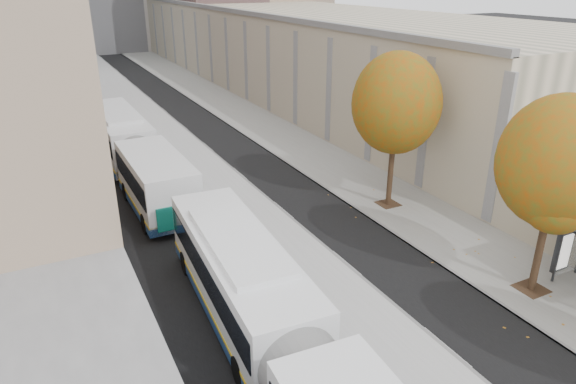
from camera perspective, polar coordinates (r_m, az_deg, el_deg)
bus_platform at (r=35.58m, az=-11.82°, el=4.11°), size 4.25×150.00×0.15m
sidewalk at (r=38.31m, az=-0.22°, el=5.90°), size 4.75×150.00×0.08m
building_tan at (r=68.09m, az=-2.85°, el=16.78°), size 18.00×92.00×8.00m
tree_c at (r=20.18m, az=27.85°, el=2.90°), size 4.20×4.20×7.28m
tree_d at (r=26.03m, az=11.94°, el=9.59°), size 4.40×4.40×7.60m
bus_near at (r=15.25m, az=-0.50°, el=-16.41°), size 3.55×17.53×2.90m
bus_far at (r=31.87m, az=-16.84°, el=4.36°), size 2.84×18.01×3.00m
distant_car at (r=62.61m, az=-22.48°, el=11.44°), size 1.91×3.72×1.21m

